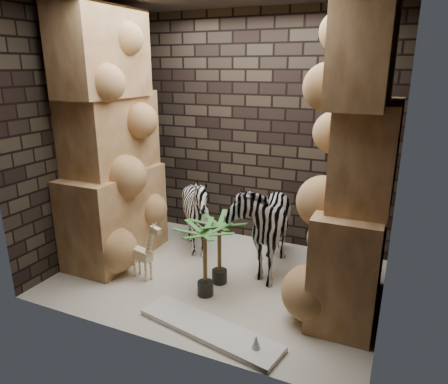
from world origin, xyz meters
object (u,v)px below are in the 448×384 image
at_px(zebra_right, 263,215).
at_px(palm_back, 205,261).
at_px(palm_front, 219,250).
at_px(surfboard, 209,329).
at_px(giraffe_toy, 141,248).
at_px(zebra_left, 197,217).

height_order(zebra_right, palm_back, zebra_right).
relative_size(palm_front, palm_back, 0.99).
xyz_separation_m(palm_back, surfboard, (0.31, -0.55, -0.37)).
bearing_deg(zebra_right, giraffe_toy, -154.71).
height_order(zebra_right, giraffe_toy, zebra_right).
xyz_separation_m(zebra_right, palm_front, (-0.31, -0.53, -0.28)).
relative_size(zebra_right, palm_back, 1.70).
bearing_deg(surfboard, zebra_left, 132.63).
distance_m(zebra_left, giraffe_toy, 0.91).
distance_m(zebra_right, palm_back, 0.93).
bearing_deg(surfboard, zebra_right, 100.53).
height_order(zebra_left, palm_back, zebra_left).
bearing_deg(zebra_left, giraffe_toy, -98.99).
xyz_separation_m(zebra_left, giraffe_toy, (-0.24, -0.87, -0.11)).
relative_size(giraffe_toy, surfboard, 0.53).
bearing_deg(zebra_left, zebra_right, 1.70).
bearing_deg(zebra_right, palm_back, -121.71).
distance_m(palm_front, surfboard, 0.97).
bearing_deg(zebra_left, palm_back, -51.26).
relative_size(zebra_left, surfboard, 0.75).
xyz_separation_m(zebra_right, palm_back, (-0.33, -0.82, -0.28)).
relative_size(zebra_right, surfboard, 0.94).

